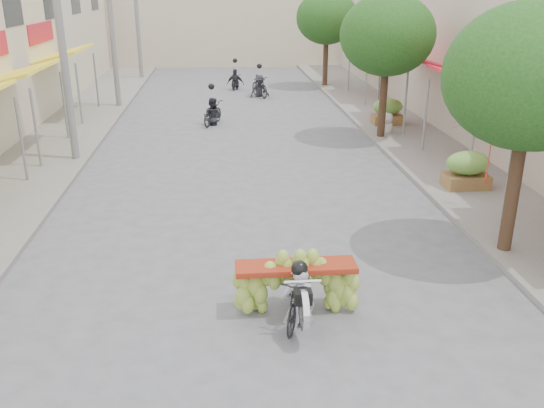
{
  "coord_description": "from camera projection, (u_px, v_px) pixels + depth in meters",
  "views": [
    {
      "loc": [
        -0.62,
        -6.77,
        5.44
      ],
      "look_at": [
        0.42,
        4.59,
        1.1
      ],
      "focal_mm": 38.0,
      "sensor_mm": 36.0,
      "label": 1
    }
  ],
  "objects": [
    {
      "name": "market_umbrella",
      "position": [
        495.0,
        115.0,
        13.98
      ],
      "size": [
        2.56,
        2.56,
        1.81
      ],
      "rotation": [
        0.0,
        0.0,
        -0.35
      ],
      "color": "#B73518",
      "rests_on": "ground"
    },
    {
      "name": "pedestrian",
      "position": [
        388.0,
        113.0,
        22.08
      ],
      "size": [
        0.86,
        0.71,
        1.51
      ],
      "rotation": [
        0.0,
        0.0,
        3.57
      ],
      "color": "white",
      "rests_on": "ground"
    },
    {
      "name": "street_tree_far",
      "position": [
        327.0,
        18.0,
        31.61
      ],
      "size": [
        3.4,
        3.4,
        5.25
      ],
      "color": "#3A2719",
      "rests_on": "ground"
    },
    {
      "name": "street_tree_mid",
      "position": [
        387.0,
        35.0,
        20.44
      ],
      "size": [
        3.4,
        3.4,
        5.25
      ],
      "color": "#3A2719",
      "rests_on": "ground"
    },
    {
      "name": "street_tree_near",
      "position": [
        531.0,
        77.0,
        11.13
      ],
      "size": [
        3.4,
        3.4,
        5.25
      ],
      "color": "#3A2719",
      "rests_on": "ground"
    },
    {
      "name": "bg_motorbike_a",
      "position": [
        212.0,
        107.0,
        23.81
      ],
      "size": [
        1.19,
        1.79,
        1.95
      ],
      "color": "black",
      "rests_on": "ground"
    },
    {
      "name": "sidewalk_left",
      "position": [
        51.0,
        138.0,
        21.64
      ],
      "size": [
        4.0,
        60.0,
        0.12
      ],
      "primitive_type": "cube",
      "color": "gray",
      "rests_on": "ground"
    },
    {
      "name": "produce_crate_far",
      "position": [
        388.0,
        109.0,
        23.46
      ],
      "size": [
        1.2,
        0.88,
        1.16
      ],
      "color": "brown",
      "rests_on": "ground"
    },
    {
      "name": "utility_pole_back",
      "position": [
        137.0,
        11.0,
        34.33
      ],
      "size": [
        0.6,
        0.24,
        8.0
      ],
      "color": "slate",
      "rests_on": "ground"
    },
    {
      "name": "sidewalk_right",
      "position": [
        413.0,
        130.0,
        22.83
      ],
      "size": [
        4.0,
        60.0,
        0.12
      ],
      "primitive_type": "cube",
      "color": "gray",
      "rests_on": "ground"
    },
    {
      "name": "produce_crate_mid",
      "position": [
        467.0,
        167.0,
        16.01
      ],
      "size": [
        1.2,
        0.88,
        1.16
      ],
      "color": "brown",
      "rests_on": "ground"
    },
    {
      "name": "bg_motorbike_b",
      "position": [
        259.0,
        81.0,
        29.74
      ],
      "size": [
        1.18,
        1.97,
        1.95
      ],
      "color": "black",
      "rests_on": "ground"
    },
    {
      "name": "utility_pole_mid",
      "position": [
        61.0,
        35.0,
        17.57
      ],
      "size": [
        0.6,
        0.24,
        8.0
      ],
      "color": "slate",
      "rests_on": "ground"
    },
    {
      "name": "banana_motorbike",
      "position": [
        297.0,
        283.0,
        9.84
      ],
      "size": [
        2.2,
        1.81,
        2.0
      ],
      "color": "black",
      "rests_on": "ground"
    },
    {
      "name": "utility_pole_far",
      "position": [
        111.0,
        19.0,
        25.95
      ],
      "size": [
        0.6,
        0.24,
        8.0
      ],
      "color": "slate",
      "rests_on": "ground"
    },
    {
      "name": "bg_motorbike_c",
      "position": [
        235.0,
        74.0,
        31.89
      ],
      "size": [
        1.07,
        1.48,
        1.95
      ],
      "color": "black",
      "rests_on": "ground"
    },
    {
      "name": "far_building",
      "position": [
        225.0,
        14.0,
        42.42
      ],
      "size": [
        20.0,
        6.0,
        7.0
      ],
      "primitive_type": "cube",
      "color": "beige",
      "rests_on": "ground"
    },
    {
      "name": "ground",
      "position": [
        272.0,
        389.0,
        8.29
      ],
      "size": [
        120.0,
        120.0,
        0.0
      ],
      "primitive_type": "plane",
      "color": "#5C5D62",
      "rests_on": "ground"
    }
  ]
}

